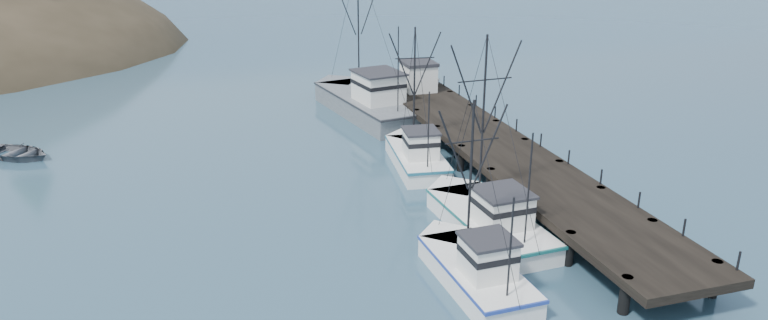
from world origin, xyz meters
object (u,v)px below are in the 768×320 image
(trawler_mid, at_px, (474,269))
(trawler_far, at_px, (416,155))
(pier, at_px, (493,146))
(motorboat, at_px, (18,158))
(pickup_truck, at_px, (413,79))
(trawler_near, at_px, (487,219))
(pier_shed, at_px, (419,76))
(work_vessel, at_px, (367,101))

(trawler_mid, bearing_deg, trawler_far, 80.33)
(pier, distance_m, motorboat, 37.15)
(trawler_mid, distance_m, motorboat, 38.62)
(pickup_truck, bearing_deg, trawler_near, 163.45)
(pier, relative_size, trawler_mid, 4.39)
(trawler_mid, bearing_deg, motorboat, 133.24)
(pier, xyz_separation_m, pier_shed, (-0.15, 16.27, 1.73))
(trawler_near, distance_m, pier_shed, 26.71)
(trawler_near, relative_size, work_vessel, 0.69)
(pickup_truck, bearing_deg, trawler_mid, 159.69)
(trawler_far, distance_m, motorboat, 31.34)
(trawler_mid, relative_size, motorboat, 1.73)
(trawler_mid, relative_size, pickup_truck, 1.88)
(trawler_far, distance_m, pickup_truck, 16.98)
(pier, xyz_separation_m, work_vessel, (-5.20, 16.57, -0.46))
(pier, xyz_separation_m, pickup_truck, (-0.05, 18.00, 1.05))
(pickup_truck, distance_m, motorboat, 35.25)
(pier, height_order, pickup_truck, pickup_truck)
(pier, xyz_separation_m, trawler_far, (-5.42, 2.01, -0.87))
(motorboat, bearing_deg, pickup_truck, -45.11)
(trawler_mid, relative_size, pier_shed, 3.13)
(work_vessel, xyz_separation_m, pickup_truck, (5.15, 1.43, 1.51))
(work_vessel, bearing_deg, trawler_far, -90.88)
(trawler_far, xyz_separation_m, pier_shed, (5.27, 14.26, 2.60))
(work_vessel, relative_size, pier_shed, 5.52)
(pickup_truck, bearing_deg, trawler_far, 155.15)
(pier, bearing_deg, pickup_truck, 90.16)
(pier, bearing_deg, trawler_mid, -118.70)
(trawler_far, relative_size, pier_shed, 3.35)
(pier_shed, distance_m, motorboat, 35.00)
(pier_shed, bearing_deg, trawler_far, -110.30)
(pier, bearing_deg, motorboat, 159.75)
(work_vessel, bearing_deg, pier, -72.58)
(trawler_near, height_order, trawler_mid, trawler_near)
(pier, distance_m, work_vessel, 17.37)
(pickup_truck, bearing_deg, pier_shed, 170.52)
(pier_shed, height_order, pickup_truck, pier_shed)
(trawler_far, bearing_deg, work_vessel, 89.12)
(motorboat, bearing_deg, trawler_mid, -100.30)
(pier_shed, relative_size, pickup_truck, 0.60)
(trawler_mid, distance_m, pier_shed, 32.70)
(trawler_far, bearing_deg, trawler_near, -88.44)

